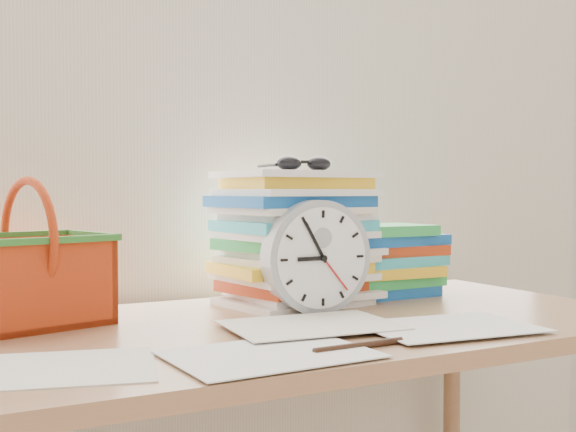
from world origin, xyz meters
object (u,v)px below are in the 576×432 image
book_stack (382,260)px  basket (28,253)px  clock (316,257)px  paper_stack (296,238)px  desk (292,360)px

book_stack → basket: basket is taller
clock → basket: (-0.53, 0.14, 0.02)m
paper_stack → book_stack: 0.24m
book_stack → clock: bearing=-150.7°
clock → book_stack: (0.27, 0.15, -0.03)m
clock → book_stack: bearing=29.3°
paper_stack → basket: bearing=179.9°
desk → book_stack: 0.43m
paper_stack → desk: bearing=-120.6°
paper_stack → clock: bearing=-102.2°
clock → book_stack: clock is taller
book_stack → basket: size_ratio=1.05×
desk → clock: (0.08, 0.05, 0.19)m
paper_stack → book_stack: (0.24, 0.01, -0.06)m
desk → paper_stack: paper_stack is taller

